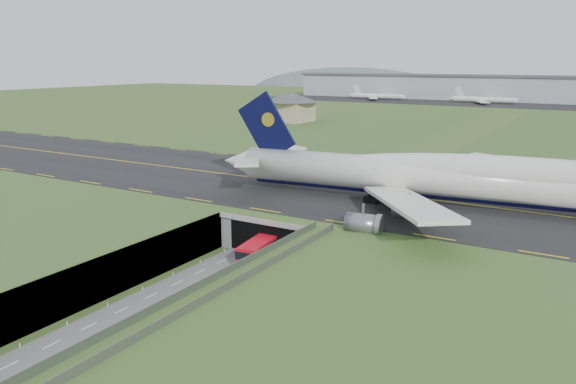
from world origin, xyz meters
The scene contains 10 objects.
ground centered at (0.00, 0.00, 0.00)m, with size 900.00×900.00×0.00m, color #315723.
airfield_deck centered at (0.00, 0.00, 3.00)m, with size 800.00×800.00×6.00m, color gray.
trench_road centered at (0.00, -7.50, 0.10)m, with size 12.00×75.00×0.20m, color slate.
taxiway centered at (0.00, 33.00, 6.09)m, with size 800.00×44.00×0.18m, color black.
tunnel_portal centered at (0.00, 16.71, 3.33)m, with size 17.00×22.30×6.00m.
guideway centered at (11.00, -19.11, 5.32)m, with size 3.00×53.00×7.05m.
jumbo_jet centered at (23.87, 29.90, 11.13)m, with size 87.89×57.40×19.10m.
shuttle_tram centered at (1.67, 4.38, 1.92)m, with size 4.47×9.06×3.51m.
service_building centered at (-68.59, 132.80, 13.10)m, with size 22.52×22.52×11.98m.
cargo_terminal centered at (-0.16, 299.41, 13.96)m, with size 320.00×67.00×15.60m.
Camera 1 is at (46.63, -62.23, 30.05)m, focal length 35.00 mm.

